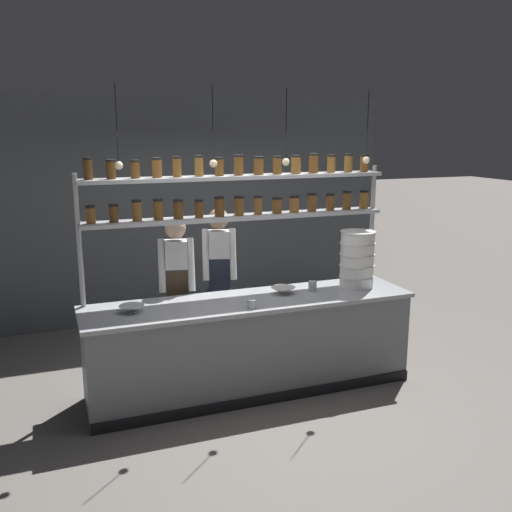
{
  "coord_description": "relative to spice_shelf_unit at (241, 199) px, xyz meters",
  "views": [
    {
      "loc": [
        -1.79,
        -4.91,
        2.52
      ],
      "look_at": [
        0.13,
        0.2,
        1.29
      ],
      "focal_mm": 40.0,
      "sensor_mm": 36.0,
      "label": 1
    }
  ],
  "objects": [
    {
      "name": "ground_plane",
      "position": [
        -0.02,
        -0.33,
        -1.85
      ],
      "size": [
        40.0,
        40.0,
        0.0
      ],
      "primitive_type": "plane",
      "color": "slate"
    },
    {
      "name": "back_wall",
      "position": [
        -0.02,
        2.15,
        -0.38
      ],
      "size": [
        5.59,
        0.12,
        2.93
      ],
      "primitive_type": "cube",
      "color": "#4C5156",
      "rests_on": "ground_plane"
    },
    {
      "name": "prep_counter",
      "position": [
        -0.02,
        -0.33,
        -1.39
      ],
      "size": [
        3.19,
        0.76,
        0.92
      ],
      "color": "gray",
      "rests_on": "ground_plane"
    },
    {
      "name": "spice_shelf_unit",
      "position": [
        0.0,
        0.0,
        0.0
      ],
      "size": [
        3.08,
        0.28,
        2.27
      ],
      "color": "#ADAFB5",
      "rests_on": "ground_plane"
    },
    {
      "name": "chef_left",
      "position": [
        -0.61,
        0.25,
        -0.89
      ],
      "size": [
        0.4,
        0.32,
        1.66
      ],
      "rotation": [
        0.0,
        0.0,
        -0.2
      ],
      "color": "black",
      "rests_on": "ground_plane"
    },
    {
      "name": "chef_center",
      "position": [
        -0.09,
        0.45,
        -0.86
      ],
      "size": [
        0.41,
        0.34,
        1.7
      ],
      "rotation": [
        0.0,
        0.0,
        -0.25
      ],
      "color": "black",
      "rests_on": "ground_plane"
    },
    {
      "name": "container_stack",
      "position": [
        1.16,
        -0.28,
        -0.64
      ],
      "size": [
        0.36,
        0.36,
        0.58
      ],
      "color": "white",
      "rests_on": "prep_counter"
    },
    {
      "name": "prep_bowl_near_left",
      "position": [
        0.34,
        -0.26,
        -0.89
      ],
      "size": [
        0.24,
        0.24,
        0.07
      ],
      "color": "silver",
      "rests_on": "prep_counter"
    },
    {
      "name": "prep_bowl_center_front",
      "position": [
        -1.15,
        -0.32,
        -0.9
      ],
      "size": [
        0.23,
        0.23,
        0.06
      ],
      "color": "silver",
      "rests_on": "prep_counter"
    },
    {
      "name": "serving_cup_front",
      "position": [
        0.66,
        -0.28,
        -0.87
      ],
      "size": [
        0.08,
        0.08,
        0.1
      ],
      "color": "#B2B7BC",
      "rests_on": "prep_counter"
    },
    {
      "name": "serving_cup_by_board",
      "position": [
        -0.11,
        -0.59,
        -0.88
      ],
      "size": [
        0.08,
        0.08,
        0.08
      ],
      "color": "#B2B7BC",
      "rests_on": "prep_counter"
    },
    {
      "name": "pendant_light_row",
      "position": [
        -0.01,
        -0.33,
        0.4
      ],
      "size": [
        2.45,
        0.07,
        0.7
      ],
      "color": "black"
    }
  ]
}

